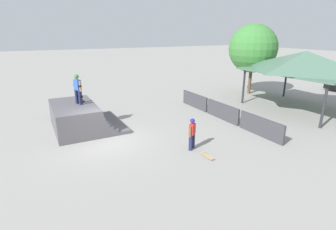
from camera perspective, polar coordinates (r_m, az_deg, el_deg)
ground_plane at (r=14.11m, az=-13.59°, el=-5.58°), size 160.00×160.00×0.00m
quarter_pipe_ramp at (r=16.09m, az=-18.75°, el=-0.54°), size 4.24×3.80×1.50m
skater_on_deck at (r=15.63m, az=-19.09°, el=5.75°), size 0.73×0.42×1.71m
skateboard_on_deck at (r=16.38m, az=-18.29°, el=3.01°), size 0.82×0.27×0.09m
bystander_walking at (r=12.57m, az=5.28°, el=-3.54°), size 0.44×0.55×1.56m
skateboard_on_ground at (r=12.20m, az=8.51°, el=-8.77°), size 0.79×0.21×0.09m
barrier_fence at (r=17.33m, az=11.76°, el=0.76°), size 9.54×0.12×1.05m
pavilion_shelter at (r=21.06m, az=27.73°, el=10.17°), size 7.68×5.70×4.20m
tree_beside_pavilion at (r=25.02m, az=18.00°, el=13.59°), size 4.22×4.22×6.17m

